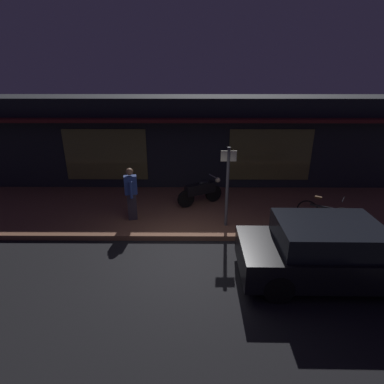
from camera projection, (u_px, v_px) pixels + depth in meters
ground_plane at (184, 261)px, 7.66m from camera, size 60.00×60.00×0.00m
sidewalk_slab at (187, 209)px, 10.43m from camera, size 18.00×4.00×0.15m
storefront_building at (188, 140)px, 12.97m from camera, size 18.00×3.30×3.60m
motorcycle at (201, 191)px, 10.52m from camera, size 1.55×0.95×0.97m
bicycle_parked at (325, 213)px, 9.12m from camera, size 1.43×0.92×0.91m
person_photographer at (131, 193)px, 9.27m from camera, size 0.42×0.61×1.67m
sign_post at (227, 183)px, 8.69m from camera, size 0.44×0.09×2.40m
parked_car_near at (330, 252)px, 6.77m from camera, size 4.12×1.81×1.42m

